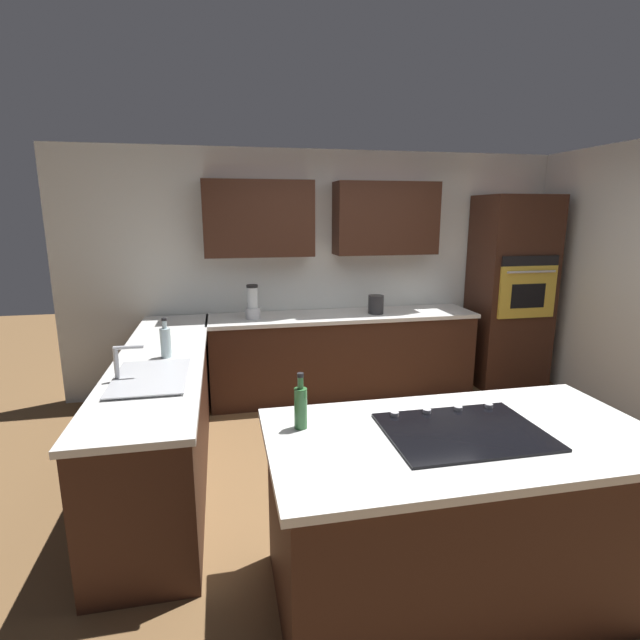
# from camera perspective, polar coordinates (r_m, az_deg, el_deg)

# --- Properties ---
(ground_plane) EXTENTS (14.00, 14.00, 0.00)m
(ground_plane) POSITION_cam_1_polar(r_m,az_deg,el_deg) (3.89, 10.72, -17.63)
(ground_plane) COLOR brown
(wall_back) EXTENTS (6.00, 0.44, 2.60)m
(wall_back) POSITION_cam_1_polar(r_m,az_deg,el_deg) (5.31, 2.23, 7.31)
(wall_back) COLOR silver
(wall_back) RESTS_ON ground
(lower_cabinets_back) EXTENTS (2.80, 0.60, 0.86)m
(lower_cabinets_back) POSITION_cam_1_polar(r_m,az_deg,el_deg) (5.20, 2.70, -4.37)
(lower_cabinets_back) COLOR #381E14
(lower_cabinets_back) RESTS_ON ground
(countertop_back) EXTENTS (2.84, 0.64, 0.04)m
(countertop_back) POSITION_cam_1_polar(r_m,az_deg,el_deg) (5.08, 2.75, 0.49)
(countertop_back) COLOR silver
(countertop_back) RESTS_ON lower_cabinets_back
(lower_cabinets_side) EXTENTS (0.60, 2.90, 0.86)m
(lower_cabinets_side) POSITION_cam_1_polar(r_m,az_deg,el_deg) (3.97, -17.94, -10.48)
(lower_cabinets_side) COLOR #381E14
(lower_cabinets_side) RESTS_ON ground
(countertop_side) EXTENTS (0.64, 2.94, 0.04)m
(countertop_side) POSITION_cam_1_polar(r_m,az_deg,el_deg) (3.82, -18.39, -4.25)
(countertop_side) COLOR silver
(countertop_side) RESTS_ON lower_cabinets_side
(island_base) EXTENTS (1.84, 0.91, 0.86)m
(island_base) POSITION_cam_1_polar(r_m,az_deg,el_deg) (2.73, 16.03, -21.69)
(island_base) COLOR #381E14
(island_base) RESTS_ON ground
(island_top) EXTENTS (1.92, 0.99, 0.04)m
(island_top) POSITION_cam_1_polar(r_m,az_deg,el_deg) (2.51, 16.67, -13.14)
(island_top) COLOR silver
(island_top) RESTS_ON island_base
(wall_oven) EXTENTS (0.80, 0.66, 2.14)m
(wall_oven) POSITION_cam_1_polar(r_m,az_deg,el_deg) (5.84, 21.69, 3.09)
(wall_oven) COLOR #381E14
(wall_oven) RESTS_ON ground
(sink_unit) EXTENTS (0.46, 0.70, 0.23)m
(sink_unit) POSITION_cam_1_polar(r_m,az_deg,el_deg) (3.29, -19.64, -6.36)
(sink_unit) COLOR #515456
(sink_unit) RESTS_ON countertop_side
(cooktop) EXTENTS (0.76, 0.56, 0.03)m
(cooktop) POSITION_cam_1_polar(r_m,az_deg,el_deg) (2.50, 16.65, -12.52)
(cooktop) COLOR black
(cooktop) RESTS_ON island_top
(blender) EXTENTS (0.15, 0.15, 0.35)m
(blender) POSITION_cam_1_polar(r_m,az_deg,el_deg) (4.87, -8.02, 1.86)
(blender) COLOR silver
(blender) RESTS_ON countertop_back
(kettle) EXTENTS (0.17, 0.17, 0.20)m
(kettle) POSITION_cam_1_polar(r_m,az_deg,el_deg) (5.12, 6.67, 1.85)
(kettle) COLOR #262628
(kettle) RESTS_ON countertop_back
(dish_soap_bottle) EXTENTS (0.08, 0.08, 0.30)m
(dish_soap_bottle) POSITION_cam_1_polar(r_m,az_deg,el_deg) (3.71, -17.90, -2.46)
(dish_soap_bottle) COLOR silver
(dish_soap_bottle) RESTS_ON countertop_side
(oil_bottle) EXTENTS (0.07, 0.07, 0.29)m
(oil_bottle) POSITION_cam_1_polar(r_m,az_deg,el_deg) (2.41, -2.32, -10.21)
(oil_bottle) COLOR #336B38
(oil_bottle) RESTS_ON island_top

